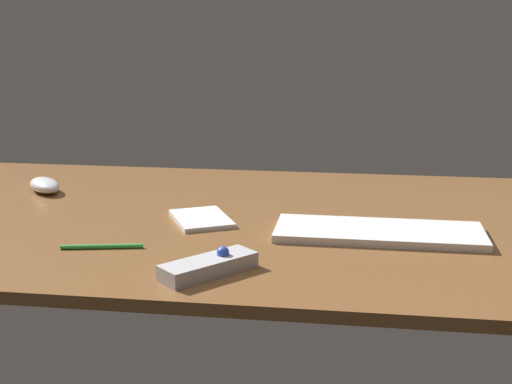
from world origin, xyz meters
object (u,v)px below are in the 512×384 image
Objects in this scene: keyboard at (379,232)px; computer_mouse at (45,185)px; media_remote at (209,266)px; notepad at (201,219)px; pen at (102,247)px.

keyboard is 3.22× the size of computer_mouse.
keyboard is at bearing -6.98° from media_remote.
keyboard is at bearing -8.25° from notepad.
notepad and pen have the same top height.
notepad is at bearing 43.54° from pen.
notepad is 1.01× the size of pen.
computer_mouse is at bearing 156.27° from notepad.
pen is at bearing 108.40° from media_remote.
media_remote is 28.23cm from notepad.
computer_mouse reaches higher than pen.
notepad is 22.52cm from pen.
computer_mouse is at bearing 115.02° from pen.
keyboard is 34.31cm from media_remote.
keyboard is 48.09cm from pen.
keyboard is at bearing 31.50° from computer_mouse.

